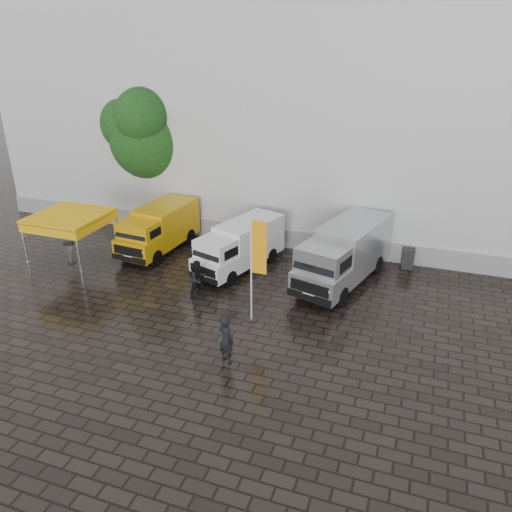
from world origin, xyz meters
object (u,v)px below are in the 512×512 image
Objects in this scene: van_white at (239,247)px; person_front at (226,339)px; cocktail_table at (70,253)px; person_tent at (198,279)px; van_yellow at (159,230)px; flagpole at (256,265)px; canopy_tent at (69,218)px; van_silver at (343,256)px; wheelie_bin at (408,258)px.

person_front is (2.39, -7.39, -0.24)m from van_white.
person_tent is (7.74, -1.02, 0.32)m from cocktail_table.
van_yellow is 8.98m from flagpole.
van_yellow is at bearing 39.57° from cocktail_table.
canopy_tent is at bearing -128.67° from van_yellow.
van_silver is 1.94× the size of canopy_tent.
van_white is (4.87, -0.62, -0.05)m from van_yellow.
canopy_tent is 0.73× the size of flagpole.
wheelie_bin is (7.90, 2.93, -0.65)m from van_white.
flagpole reaches higher than canopy_tent.
canopy_tent reaches higher than wheelie_bin.
van_silver is (5.11, 0.18, 0.22)m from van_white.
van_white is at bearing 16.33° from person_tent.
van_silver reaches higher than person_front.
person_tent is (-0.66, -3.31, -0.29)m from van_white.
van_silver is 13.76m from cocktail_table.
person_front is (10.79, -5.10, 0.36)m from cocktail_table.
cocktail_table is 0.60× the size of person_front.
person_tent is at bearing -149.38° from wheelie_bin.
flagpole reaches higher than person_front.
person_front is at bearing -55.01° from van_white.
van_yellow reaches higher than person_front.
cocktail_table is at bearing 168.86° from flagpole.
van_silver is 8.06m from person_front.
van_silver is 6.77m from person_tent.
van_yellow is 0.82× the size of van_silver.
van_silver reaches higher than wheelie_bin.
van_white is 8.45m from wheelie_bin.
person_tent is at bearing -29.52° from person_front.
flagpole is 2.48× the size of person_front.
wheelie_bin is 0.59× the size of person_tent.
van_silver is at bearing -31.21° from person_tent.
canopy_tent is 11.48m from person_front.
person_front is (7.26, -8.01, -0.29)m from van_yellow.
van_white reaches higher than person_front.
flagpole reaches higher than van_yellow.
cocktail_table is 1.08× the size of wheelie_bin.
van_yellow is 4.61m from canopy_tent.
van_silver is at bearing 10.38° from cocktail_table.
van_silver reaches higher than cocktail_table.
flagpole is 11.21m from cocktail_table.
flagpole is at bearing -82.26° from person_tent.
van_white is 5.12m from van_silver.
person_tent is at bearing -84.17° from van_white.
van_yellow is 10.82m from person_front.
flagpole reaches higher than van_white.
wheelie_bin is at bearing 17.76° from cocktail_table.
canopy_tent is at bearing -153.02° from van_silver.
canopy_tent is 1.80× the size of person_front.
van_yellow is 0.98× the size of van_white.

